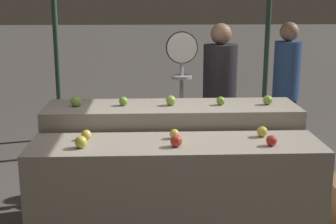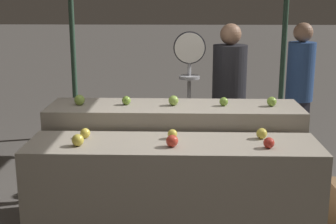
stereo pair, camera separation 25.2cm
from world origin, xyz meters
name	(u,v)px [view 2 (the right image)]	position (x,y,z in m)	size (l,w,h in m)	color
display_counter_front	(173,200)	(0.00, 0.00, 0.44)	(2.09, 0.55, 0.88)	gray
display_counter_back	(174,163)	(0.00, 0.60, 0.51)	(2.09, 0.55, 1.01)	gray
apple_front_0	(78,140)	(-0.66, -0.10, 0.92)	(0.08, 0.08, 0.08)	gold
apple_front_1	(172,141)	(-0.01, -0.10, 0.92)	(0.08, 0.08, 0.08)	red
apple_front_2	(269,143)	(0.66, -0.11, 0.92)	(0.08, 0.08, 0.08)	#B72D23
apple_front_3	(85,133)	(-0.65, 0.10, 0.92)	(0.07, 0.07, 0.07)	yellow
apple_front_4	(172,134)	(-0.01, 0.10, 0.91)	(0.07, 0.07, 0.07)	gold
apple_front_5	(262,133)	(0.64, 0.11, 0.92)	(0.08, 0.08, 0.08)	gold
apple_back_0	(80,100)	(-0.79, 0.59, 1.06)	(0.09, 0.09, 0.09)	#8EB247
apple_back_1	(126,100)	(-0.40, 0.61, 1.05)	(0.07, 0.07, 0.07)	#7AA338
apple_back_2	(173,101)	(-0.01, 0.60, 1.05)	(0.08, 0.08, 0.08)	#8EB247
apple_back_3	(224,102)	(0.41, 0.59, 1.05)	(0.07, 0.07, 0.07)	#7AA338
apple_back_4	(272,102)	(0.80, 0.59, 1.05)	(0.08, 0.08, 0.08)	#84AD3D
produce_scale	(189,75)	(0.13, 1.31, 1.15)	(0.31, 0.20, 1.57)	#99999E
person_vendor_at_scale	(229,91)	(0.55, 1.57, 0.94)	(0.42, 0.42, 1.63)	#2D2D38
person_customer_left	(300,83)	(1.38, 2.03, 0.95)	(0.41, 0.41, 1.62)	#2D2D38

